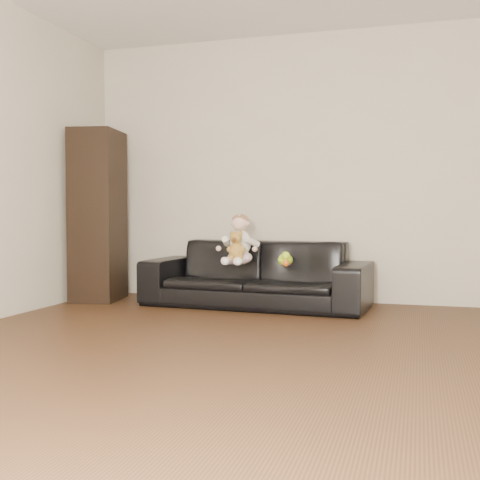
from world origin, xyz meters
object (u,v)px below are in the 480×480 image
(teddy_bear, at_px, (236,246))
(toy_blue_disc, at_px, (286,264))
(cabinet, at_px, (98,216))
(toy_green, at_px, (285,260))
(sofa, at_px, (256,274))
(baby, at_px, (240,242))
(toy_rattle, at_px, (286,263))

(teddy_bear, bearing_deg, toy_blue_disc, 37.94)
(cabinet, bearing_deg, teddy_bear, -17.12)
(teddy_bear, distance_m, toy_green, 0.45)
(sofa, distance_m, teddy_bear, 0.38)
(baby, height_order, toy_rattle, baby)
(toy_green, relative_size, toy_blue_disc, 1.76)
(teddy_bear, bearing_deg, toy_rattle, 17.70)
(cabinet, distance_m, teddy_bear, 1.51)
(sofa, relative_size, toy_green, 13.04)
(cabinet, height_order, toy_blue_disc, cabinet)
(cabinet, relative_size, toy_rattle, 26.97)
(baby, bearing_deg, teddy_bear, -75.24)
(baby, height_order, toy_blue_disc, baby)
(toy_rattle, distance_m, toy_blue_disc, 0.16)
(cabinet, relative_size, baby, 3.66)
(teddy_bear, height_order, toy_blue_disc, teddy_bear)
(toy_rattle, relative_size, toy_blue_disc, 0.69)
(baby, xyz_separation_m, teddy_bear, (0.01, -0.14, -0.03))
(toy_green, bearing_deg, toy_rattle, -73.18)
(teddy_bear, height_order, toy_green, teddy_bear)
(toy_green, bearing_deg, baby, 172.48)
(sofa, height_order, baby, baby)
(cabinet, bearing_deg, sofa, -7.61)
(sofa, xyz_separation_m, toy_green, (0.31, -0.17, 0.15))
(sofa, xyz_separation_m, toy_blue_disc, (0.30, -0.09, 0.10))
(cabinet, height_order, toy_green, cabinet)
(cabinet, xyz_separation_m, toy_rattle, (1.93, -0.18, -0.41))
(sofa, xyz_separation_m, baby, (-0.12, -0.11, 0.30))
(cabinet, xyz_separation_m, teddy_bear, (1.48, -0.19, -0.27))
(baby, distance_m, toy_blue_disc, 0.46)
(sofa, height_order, toy_rattle, sofa)
(toy_rattle, xyz_separation_m, toy_blue_disc, (-0.04, 0.15, -0.02))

